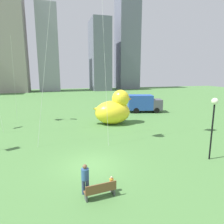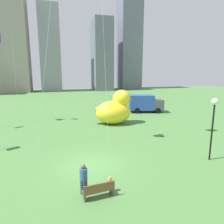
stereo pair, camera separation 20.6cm
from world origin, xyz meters
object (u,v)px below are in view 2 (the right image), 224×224
object	(u,v)px
park_bench	(99,190)
person_child	(110,183)
lamppost	(214,112)
giant_inflatable_duck	(115,109)
person_adult	(84,178)
box_truck	(145,104)

from	to	relation	value
park_bench	person_child	size ratio (longest dim) A/B	1.88
person_child	lamppost	bearing A→B (deg)	14.33
person_child	giant_inflatable_duck	bearing A→B (deg)	73.51
person_adult	lamppost	xyz separation A→B (m)	(9.79, 1.94, 2.72)
person_child	box_truck	bearing A→B (deg)	61.43
giant_inflatable_duck	box_truck	distance (m)	9.19
person_adult	box_truck	distance (m)	24.07
park_bench	giant_inflatable_duck	world-z (taller)	giant_inflatable_duck
lamppost	box_truck	size ratio (longest dim) A/B	0.81
person_child	giant_inflatable_duck	size ratio (longest dim) A/B	0.18
person_adult	person_child	bearing A→B (deg)	-7.73
box_truck	person_adult	bearing A→B (deg)	-121.77
park_bench	person_adult	xyz separation A→B (m)	(-0.71, 0.62, 0.47)
person_adult	person_child	world-z (taller)	person_adult
park_bench	person_child	xyz separation A→B (m)	(0.72, 0.43, 0.03)
lamppost	person_child	bearing A→B (deg)	-165.67
park_bench	person_adult	world-z (taller)	person_adult
person_adult	box_truck	world-z (taller)	box_truck
giant_inflatable_duck	box_truck	world-z (taller)	giant_inflatable_duck
person_child	lamppost	xyz separation A→B (m)	(8.36, 2.14, 3.16)
person_adult	person_child	size ratio (longest dim) A/B	1.86
park_bench	box_truck	xyz separation A→B (m)	(11.96, 21.08, 0.96)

